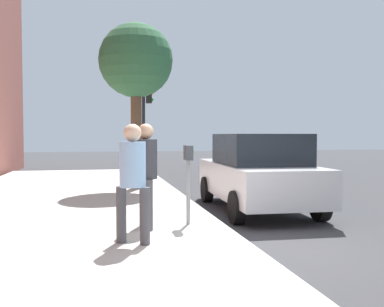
{
  "coord_description": "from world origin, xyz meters",
  "views": [
    {
      "loc": [
        -6.35,
        2.16,
        1.74
      ],
      "look_at": [
        1.3,
        0.55,
        1.41
      ],
      "focal_mm": 40.55,
      "sensor_mm": 36.0,
      "label": 1
    }
  ],
  "objects_px": {
    "traffic_signal": "(146,113)",
    "pedestrian_at_meter": "(146,167)",
    "parking_meter": "(188,168)",
    "street_tree": "(136,63)",
    "pedestrian_bystander": "(133,173)",
    "parked_sedan_near": "(257,172)"
  },
  "relations": [
    {
      "from": "parked_sedan_near",
      "to": "street_tree",
      "type": "xyz_separation_m",
      "value": [
        3.54,
        2.49,
        2.98
      ]
    },
    {
      "from": "pedestrian_bystander",
      "to": "street_tree",
      "type": "bearing_deg",
      "value": 25.26
    },
    {
      "from": "parking_meter",
      "to": "street_tree",
      "type": "height_order",
      "value": "street_tree"
    },
    {
      "from": "parking_meter",
      "to": "traffic_signal",
      "type": "height_order",
      "value": "traffic_signal"
    },
    {
      "from": "parking_meter",
      "to": "street_tree",
      "type": "bearing_deg",
      "value": 5.28
    },
    {
      "from": "street_tree",
      "to": "traffic_signal",
      "type": "height_order",
      "value": "street_tree"
    },
    {
      "from": "traffic_signal",
      "to": "parking_meter",
      "type": "bearing_deg",
      "value": 179.19
    },
    {
      "from": "pedestrian_at_meter",
      "to": "pedestrian_bystander",
      "type": "relative_size",
      "value": 1.02
    },
    {
      "from": "parked_sedan_near",
      "to": "street_tree",
      "type": "relative_size",
      "value": 0.91
    },
    {
      "from": "traffic_signal",
      "to": "pedestrian_at_meter",
      "type": "bearing_deg",
      "value": 174.11
    },
    {
      "from": "pedestrian_at_meter",
      "to": "traffic_signal",
      "type": "distance_m",
      "value": 8.84
    },
    {
      "from": "pedestrian_bystander",
      "to": "street_tree",
      "type": "distance_m",
      "value": 7.13
    },
    {
      "from": "pedestrian_at_meter",
      "to": "traffic_signal",
      "type": "bearing_deg",
      "value": 77.93
    },
    {
      "from": "pedestrian_at_meter",
      "to": "traffic_signal",
      "type": "relative_size",
      "value": 0.5
    },
    {
      "from": "parking_meter",
      "to": "traffic_signal",
      "type": "distance_m",
      "value": 8.61
    },
    {
      "from": "parking_meter",
      "to": "street_tree",
      "type": "xyz_separation_m",
      "value": [
        5.38,
        0.5,
        2.71
      ]
    },
    {
      "from": "parking_meter",
      "to": "parked_sedan_near",
      "type": "bearing_deg",
      "value": -47.2
    },
    {
      "from": "parking_meter",
      "to": "street_tree",
      "type": "distance_m",
      "value": 6.05
    },
    {
      "from": "street_tree",
      "to": "pedestrian_bystander",
      "type": "bearing_deg",
      "value": 175.03
    },
    {
      "from": "parking_meter",
      "to": "pedestrian_bystander",
      "type": "relative_size",
      "value": 0.8
    },
    {
      "from": "parked_sedan_near",
      "to": "traffic_signal",
      "type": "distance_m",
      "value": 7.11
    },
    {
      "from": "street_tree",
      "to": "traffic_signal",
      "type": "relative_size",
      "value": 1.36
    }
  ]
}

